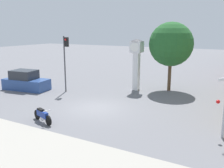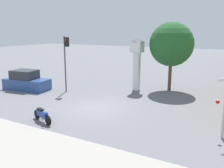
{
  "view_description": "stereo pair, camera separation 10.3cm",
  "coord_description": "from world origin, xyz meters",
  "px_view_note": "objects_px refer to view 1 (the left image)",
  "views": [
    {
      "loc": [
        9.2,
        -14.18,
        5.47
      ],
      "look_at": [
        0.75,
        0.94,
        1.65
      ],
      "focal_mm": 40.0,
      "sensor_mm": 36.0,
      "label": 1
    },
    {
      "loc": [
        9.29,
        -14.13,
        5.47
      ],
      "look_at": [
        0.75,
        0.94,
        1.65
      ],
      "focal_mm": 40.0,
      "sensor_mm": 36.0,
      "label": 2
    }
  ],
  "objects_px": {
    "clock_tower": "(137,57)",
    "traffic_light": "(66,54)",
    "parked_car": "(26,82)",
    "motorcycle": "(42,115)",
    "street_tree": "(171,44)"
  },
  "relations": [
    {
      "from": "motorcycle",
      "to": "street_tree",
      "type": "relative_size",
      "value": 0.32
    },
    {
      "from": "clock_tower",
      "to": "traffic_light",
      "type": "relative_size",
      "value": 0.94
    },
    {
      "from": "motorcycle",
      "to": "clock_tower",
      "type": "relative_size",
      "value": 0.42
    },
    {
      "from": "clock_tower",
      "to": "motorcycle",
      "type": "bearing_deg",
      "value": -98.78
    },
    {
      "from": "motorcycle",
      "to": "parked_car",
      "type": "bearing_deg",
      "value": 162.29
    },
    {
      "from": "motorcycle",
      "to": "street_tree",
      "type": "distance_m",
      "value": 12.84
    },
    {
      "from": "motorcycle",
      "to": "clock_tower",
      "type": "distance_m",
      "value": 10.68
    },
    {
      "from": "motorcycle",
      "to": "traffic_light",
      "type": "height_order",
      "value": "traffic_light"
    },
    {
      "from": "clock_tower",
      "to": "traffic_light",
      "type": "height_order",
      "value": "traffic_light"
    },
    {
      "from": "clock_tower",
      "to": "street_tree",
      "type": "bearing_deg",
      "value": 25.52
    },
    {
      "from": "street_tree",
      "to": "parked_car",
      "type": "relative_size",
      "value": 1.39
    },
    {
      "from": "street_tree",
      "to": "motorcycle",
      "type": "bearing_deg",
      "value": -110.38
    },
    {
      "from": "traffic_light",
      "to": "motorcycle",
      "type": "bearing_deg",
      "value": -61.9
    },
    {
      "from": "traffic_light",
      "to": "parked_car",
      "type": "bearing_deg",
      "value": -162.94
    },
    {
      "from": "motorcycle",
      "to": "traffic_light",
      "type": "bearing_deg",
      "value": 136.72
    }
  ]
}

